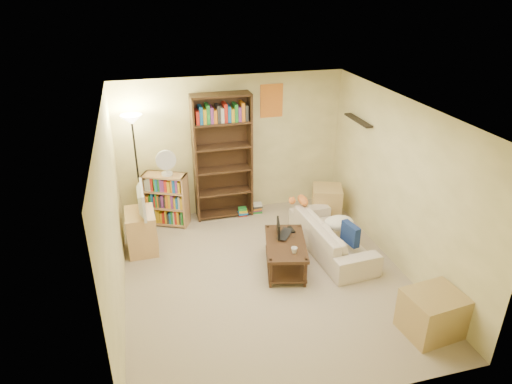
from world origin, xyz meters
TOP-DOWN VIEW (x-y plane):
  - room at (0.00, 0.01)m, footprint 4.50×4.54m
  - sofa at (1.20, 0.43)m, footprint 1.92×0.98m
  - navy_pillow at (1.32, 0.05)m, footprint 0.16×0.36m
  - cream_blanket at (1.33, 0.49)m, footprint 0.49×0.35m
  - tabby_cat at (0.92, 1.12)m, footprint 0.42×0.17m
  - coffee_table at (0.34, 0.14)m, footprint 0.80×1.14m
  - laptop at (0.43, 0.30)m, footprint 0.60×0.60m
  - laptop_screen at (0.28, 0.34)m, footprint 0.09×0.34m
  - mug at (0.36, -0.15)m, footprint 0.15×0.15m
  - tv_remote at (0.53, 0.45)m, footprint 0.07×0.19m
  - tv_stand at (-1.70, 1.23)m, footprint 0.46×0.63m
  - television at (-1.70, 1.23)m, footprint 0.75×0.13m
  - tall_bookshelf at (-0.21, 2.05)m, footprint 1.01×0.35m
  - short_bookshelf at (-1.24, 1.98)m, footprint 0.79×0.58m
  - desk_fan at (-1.19, 1.93)m, footprint 0.34×0.19m
  - floor_lamp at (-1.66, 1.93)m, footprint 0.34×0.34m
  - side_table at (1.57, 1.52)m, footprint 0.65×0.65m
  - end_cabinet at (1.65, -1.59)m, footprint 0.73×0.63m
  - book_stacks at (0.26, 1.95)m, footprint 0.46×0.19m

SIDE VIEW (x-z plane):
  - book_stacks at x=0.26m, z-range -0.01..0.18m
  - sofa at x=1.20m, z-range 0.00..0.53m
  - end_cabinet at x=1.65m, z-range 0.00..0.56m
  - side_table at x=1.57m, z-range 0.00..0.58m
  - coffee_table at x=0.34m, z-range 0.07..0.53m
  - tv_stand at x=-1.70m, z-range 0.00..0.67m
  - cream_blanket at x=1.33m, z-range 0.35..0.56m
  - tv_remote at x=0.53m, z-range 0.46..0.48m
  - short_bookshelf at x=-1.24m, z-range 0.00..0.95m
  - laptop at x=0.43m, z-range 0.46..0.49m
  - mug at x=0.36m, z-range 0.46..0.54m
  - navy_pillow at x=1.32m, z-range 0.35..0.67m
  - laptop_screen at x=0.28m, z-range 0.48..0.71m
  - tabby_cat at x=0.92m, z-range 0.53..0.68m
  - television at x=-1.70m, z-range 0.67..1.10m
  - desk_fan at x=-1.19m, z-range 0.96..1.41m
  - tall_bookshelf at x=-0.21m, z-range 0.06..2.30m
  - floor_lamp at x=-1.66m, z-range 0.60..2.63m
  - room at x=0.00m, z-range 0.36..2.88m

